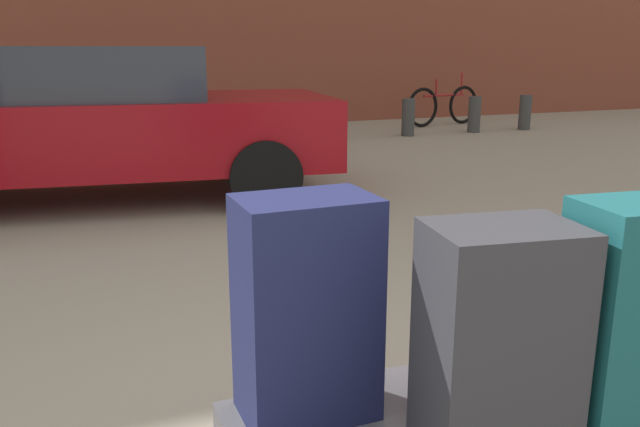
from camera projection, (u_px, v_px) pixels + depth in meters
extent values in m
cylinder|color=black|center=(529.00, 415.00, 2.30)|extent=(0.24, 0.06, 0.24)
cube|color=maroon|center=(532.00, 347.00, 2.03)|extent=(0.68, 0.48, 0.28)
cube|color=#2D2D33|center=(497.00, 351.00, 1.60)|extent=(0.40, 0.31, 0.65)
cube|color=#191E47|center=(306.00, 309.00, 1.84)|extent=(0.39, 0.27, 0.66)
cube|color=maroon|center=(100.00, 133.00, 5.98)|extent=(4.49, 2.32, 0.64)
cube|color=#2D333D|center=(66.00, 73.00, 5.78)|extent=(2.59, 1.87, 0.46)
cylinder|color=black|center=(241.00, 148.00, 7.19)|extent=(0.66, 0.30, 0.64)
cylinder|color=black|center=(265.00, 176.00, 5.59)|extent=(0.66, 0.30, 0.64)
torus|color=black|center=(423.00, 107.00, 11.70)|extent=(0.72, 0.21, 0.72)
torus|color=black|center=(463.00, 105.00, 12.25)|extent=(0.72, 0.21, 0.72)
cylinder|color=maroon|center=(444.00, 95.00, 11.92)|extent=(0.99, 0.26, 0.04)
cylinder|color=maroon|center=(436.00, 87.00, 11.78)|extent=(0.05, 0.05, 0.30)
cylinder|color=maroon|center=(462.00, 84.00, 12.11)|extent=(0.05, 0.05, 0.40)
cylinder|color=#383838|center=(334.00, 120.00, 10.07)|extent=(0.21, 0.21, 0.61)
cylinder|color=#383838|center=(408.00, 117.00, 10.53)|extent=(0.21, 0.21, 0.61)
cylinder|color=#383838|center=(474.00, 115.00, 10.98)|extent=(0.21, 0.21, 0.61)
cylinder|color=#383838|center=(525.00, 112.00, 11.35)|extent=(0.21, 0.21, 0.61)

